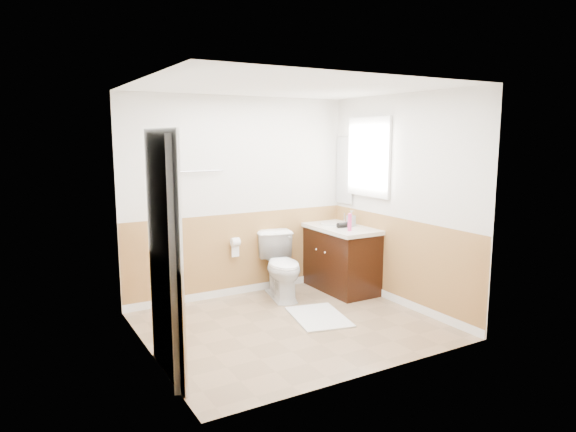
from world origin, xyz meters
TOP-DOWN VIEW (x-y plane):
  - floor at (0.00, 0.00)m, footprint 3.00×3.00m
  - ceiling at (0.00, 0.00)m, footprint 3.00×3.00m
  - wall_back at (0.00, 1.30)m, footprint 3.00×0.00m
  - wall_front at (0.00, -1.30)m, footprint 3.00×0.00m
  - wall_left at (-1.50, 0.00)m, footprint 0.00×3.00m
  - wall_right at (1.50, 0.00)m, footprint 0.00×3.00m
  - wainscot_back at (0.00, 1.29)m, footprint 3.00×0.00m
  - wainscot_front at (0.00, -1.29)m, footprint 3.00×0.00m
  - wainscot_left at (-1.49, 0.00)m, footprint 0.00×2.60m
  - wainscot_right at (1.49, 0.00)m, footprint 0.00×2.60m
  - toilet at (0.38, 0.89)m, footprint 0.61×0.87m
  - bath_mat at (0.38, 0.05)m, footprint 0.71×0.90m
  - vanity_cabinet at (1.21, 0.82)m, footprint 0.55×1.10m
  - vanity_knob_left at (0.91, 0.72)m, footprint 0.03×0.03m
  - vanity_knob_right at (0.91, 0.92)m, footprint 0.03×0.03m
  - countertop at (1.20, 0.82)m, footprint 0.60×1.15m
  - sink_basin at (1.21, 0.97)m, footprint 0.36×0.36m
  - faucet at (1.39, 0.97)m, footprint 0.02×0.02m
  - lotion_bottle at (1.11, 0.48)m, footprint 0.05×0.05m
  - soap_dispenser at (1.33, 0.75)m, footprint 0.12×0.12m
  - hair_dryer_body at (1.16, 0.70)m, footprint 0.14×0.07m
  - hair_dryer_handle at (1.13, 0.76)m, footprint 0.03×0.03m
  - mirror_panel at (1.48, 1.10)m, footprint 0.02×0.35m
  - window_frame at (1.47, 0.59)m, footprint 0.04×0.80m
  - window_glass at (1.49, 0.59)m, footprint 0.01×0.70m
  - door at (-1.40, -0.45)m, footprint 0.29×0.78m
  - door_frame at (-1.48, -0.45)m, footprint 0.02×0.92m
  - door_knob at (-1.34, -0.12)m, footprint 0.06×0.06m
  - towel_bar at (-0.55, 1.25)m, footprint 0.62×0.02m
  - tp_holder_bar at (-0.10, 1.23)m, footprint 0.14×0.02m
  - tp_roll at (-0.10, 1.23)m, footprint 0.10×0.11m
  - tp_sheet at (-0.10, 1.23)m, footprint 0.10×0.01m

SIDE VIEW (x-z plane):
  - floor at x=0.00m, z-range 0.00..0.00m
  - bath_mat at x=0.38m, z-range 0.00..0.02m
  - vanity_cabinet at x=1.21m, z-range 0.00..0.80m
  - toilet at x=0.38m, z-range 0.00..0.81m
  - wainscot_back at x=0.00m, z-range -1.00..2.00m
  - wainscot_front at x=0.00m, z-range -1.00..2.00m
  - wainscot_left at x=-1.49m, z-range -0.80..1.80m
  - wainscot_right at x=1.49m, z-range -0.80..1.80m
  - vanity_knob_left at x=0.91m, z-range 0.53..0.57m
  - vanity_knob_right at x=0.91m, z-range 0.53..0.57m
  - tp_sheet at x=-0.10m, z-range 0.51..0.67m
  - tp_holder_bar at x=-0.10m, z-range 0.69..0.71m
  - tp_roll at x=-0.10m, z-range 0.64..0.76m
  - countertop at x=1.20m, z-range 0.80..0.85m
  - hair_dryer_handle at x=1.13m, z-range 0.82..0.89m
  - sink_basin at x=1.21m, z-range 0.85..0.87m
  - hair_dryer_body at x=1.16m, z-range 0.85..0.92m
  - faucet at x=1.39m, z-range 0.85..0.99m
  - door_knob at x=-1.34m, z-range 0.92..0.98m
  - soap_dispenser at x=1.33m, z-range 0.85..1.06m
  - lotion_bottle at x=1.11m, z-range 0.85..1.07m
  - door at x=-1.40m, z-range 0.00..2.04m
  - door_frame at x=-1.48m, z-range -0.02..2.08m
  - wall_back at x=0.00m, z-range -0.25..2.75m
  - wall_front at x=0.00m, z-range -0.25..2.75m
  - wall_left at x=-1.50m, z-range -0.25..2.75m
  - wall_right at x=1.50m, z-range -0.25..2.75m
  - mirror_panel at x=1.48m, z-range 1.10..2.00m
  - towel_bar at x=-0.55m, z-range 1.59..1.61m
  - window_frame at x=1.47m, z-range 1.25..2.25m
  - window_glass at x=1.49m, z-range 1.30..2.20m
  - ceiling at x=0.00m, z-range 2.50..2.50m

